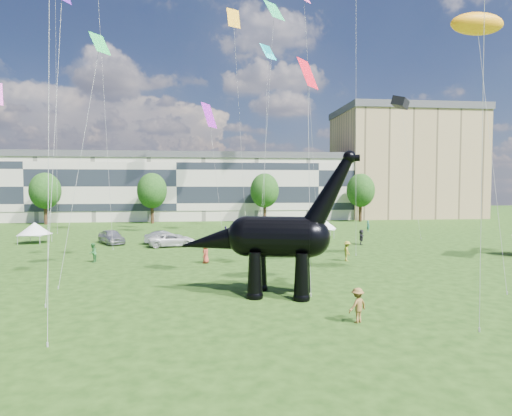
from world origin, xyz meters
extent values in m
plane|color=#16330C|center=(0.00, 0.00, 0.00)|extent=(220.00, 220.00, 0.00)
cube|color=beige|center=(-8.00, 62.00, 6.00)|extent=(78.00, 11.00, 12.00)
cube|color=tan|center=(40.00, 65.00, 11.00)|extent=(28.00, 18.00, 22.00)
cylinder|color=#382314|center=(-30.00, 53.00, 1.60)|extent=(0.56, 0.56, 3.20)
ellipsoid|color=#14380F|center=(-30.00, 53.00, 6.32)|extent=(5.20, 5.20, 6.24)
cylinder|color=#382314|center=(-12.00, 53.00, 1.60)|extent=(0.56, 0.56, 3.20)
ellipsoid|color=#14380F|center=(-12.00, 53.00, 6.32)|extent=(5.20, 5.20, 6.24)
cylinder|color=#382314|center=(8.00, 53.00, 1.60)|extent=(0.56, 0.56, 3.20)
ellipsoid|color=#14380F|center=(8.00, 53.00, 6.32)|extent=(5.20, 5.20, 6.24)
cylinder|color=#382314|center=(26.00, 53.00, 1.60)|extent=(0.56, 0.56, 3.20)
ellipsoid|color=#14380F|center=(26.00, 53.00, 6.32)|extent=(5.20, 5.20, 6.24)
cone|color=black|center=(0.78, 1.05, 1.38)|extent=(1.17, 1.17, 2.75)
sphere|color=black|center=(0.78, 1.05, 0.17)|extent=(1.01, 1.01, 1.01)
cone|color=black|center=(1.31, 3.00, 1.38)|extent=(1.17, 1.17, 2.75)
sphere|color=black|center=(1.31, 3.00, 0.17)|extent=(1.01, 1.01, 1.01)
cone|color=black|center=(3.44, 0.33, 1.38)|extent=(1.17, 1.17, 2.75)
sphere|color=black|center=(3.44, 0.33, 0.17)|extent=(1.01, 1.01, 1.01)
cone|color=black|center=(3.97, 2.28, 1.38)|extent=(1.17, 1.17, 2.75)
sphere|color=black|center=(3.97, 2.28, 0.17)|extent=(1.01, 1.01, 1.01)
cylinder|color=black|center=(2.29, 1.69, 3.58)|extent=(4.37, 3.40, 2.48)
sphere|color=black|center=(0.43, 2.19, 3.58)|extent=(2.48, 2.48, 2.48)
sphere|color=black|center=(4.15, 1.19, 3.58)|extent=(2.39, 2.39, 2.39)
cone|color=black|center=(5.23, 0.89, 6.24)|extent=(3.70, 2.23, 4.86)
sphere|color=black|center=(6.31, 0.60, 8.34)|extent=(0.77, 0.77, 0.77)
cylinder|color=black|center=(6.57, 0.53, 8.30)|extent=(0.73, 0.56, 0.40)
cone|color=black|center=(-1.40, 2.69, 3.27)|extent=(5.19, 3.13, 2.69)
imported|color=#A5A5A9|center=(-13.11, 26.41, 0.83)|extent=(4.15, 5.19, 1.66)
imported|color=slate|center=(-7.07, 25.77, 0.73)|extent=(4.59, 1.96, 1.47)
imported|color=silver|center=(-5.97, 23.48, 0.72)|extent=(5.49, 3.26, 1.43)
imported|color=#595960|center=(6.20, 23.61, 0.78)|extent=(2.25, 5.38, 1.55)
cube|color=white|center=(7.63, 25.73, 1.16)|extent=(3.44, 3.44, 0.13)
cone|color=white|center=(7.63, 25.73, 2.00)|extent=(4.36, 4.36, 1.58)
cylinder|color=#999999|center=(6.30, 24.12, 0.58)|extent=(0.06, 0.06, 1.16)
cylinder|color=#999999|center=(9.23, 24.40, 0.58)|extent=(0.06, 0.06, 1.16)
cylinder|color=#999999|center=(6.02, 27.06, 0.58)|extent=(0.06, 0.06, 1.16)
cylinder|color=#999999|center=(8.96, 27.34, 0.58)|extent=(0.06, 0.06, 1.16)
cube|color=white|center=(12.35, 29.75, 1.13)|extent=(3.42, 3.42, 0.12)
cone|color=white|center=(12.35, 29.75, 1.95)|extent=(4.33, 4.33, 1.54)
cylinder|color=#999999|center=(10.75, 28.49, 0.56)|extent=(0.06, 0.06, 1.13)
cylinder|color=#999999|center=(13.60, 28.15, 0.56)|extent=(0.06, 0.06, 1.13)
cylinder|color=#999999|center=(11.09, 31.35, 0.56)|extent=(0.06, 0.06, 1.13)
cylinder|color=#999999|center=(13.94, 31.00, 0.56)|extent=(0.06, 0.06, 1.13)
cube|color=white|center=(-22.05, 27.90, 1.02)|extent=(3.15, 3.15, 0.11)
cone|color=white|center=(-22.05, 27.90, 1.75)|extent=(3.99, 3.99, 1.38)
cylinder|color=#999999|center=(-23.52, 26.82, 0.51)|extent=(0.06, 0.06, 1.02)
cylinder|color=#999999|center=(-20.96, 26.43, 0.51)|extent=(0.06, 0.06, 1.02)
cylinder|color=#999999|center=(-23.13, 29.37, 0.51)|extent=(0.06, 0.06, 1.02)
cylinder|color=#999999|center=(-20.58, 28.99, 0.51)|extent=(0.06, 0.06, 1.02)
imported|color=olive|center=(10.22, 12.67, 0.89)|extent=(0.68, 1.16, 1.78)
imported|color=black|center=(15.16, 22.67, 0.87)|extent=(1.12, 1.68, 1.73)
imported|color=#337F75|center=(21.15, 36.35, 0.78)|extent=(0.58, 0.67, 1.56)
imported|color=#317A37|center=(-12.02, 14.44, 0.84)|extent=(0.65, 0.82, 1.68)
imported|color=#A93B2A|center=(-2.21, 12.90, 0.85)|extent=(0.82, 0.97, 1.69)
imported|color=brown|center=(5.29, -3.93, 0.86)|extent=(1.27, 1.10, 1.71)
imported|color=#483477|center=(0.10, 29.67, 0.80)|extent=(0.73, 1.01, 1.60)
plane|color=#F19E0C|center=(1.98, 44.54, 32.90)|extent=(2.97, 1.90, 2.99)
plane|color=green|center=(-9.73, 8.82, 17.00)|extent=(1.77, 1.97, 1.56)
cube|color=black|center=(23.59, 31.61, 17.76)|extent=(3.62, 4.05, 1.51)
plane|color=purple|center=(-1.89, 33.93, 16.02)|extent=(2.63, 3.56, 3.27)
plane|color=red|center=(4.66, 4.40, 14.11)|extent=(2.06, 2.18, 1.99)
ellipsoid|color=orange|center=(17.49, 5.89, 18.39)|extent=(3.84, 4.24, 1.55)
plane|color=#19A556|center=(6.63, 32.61, 29.53)|extent=(3.65, 3.34, 2.68)
plane|color=#0DD0CE|center=(7.60, 45.47, 28.18)|extent=(3.58, 3.31, 2.68)
camera|label=1|loc=(-1.82, -23.80, 6.68)|focal=30.00mm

